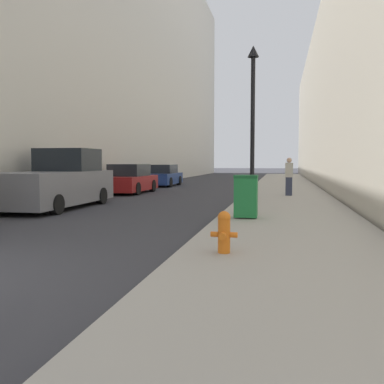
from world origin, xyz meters
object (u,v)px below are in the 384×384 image
Objects in this scene: lamppost at (253,112)px; pickup_truck at (58,183)px; parked_sedan_near at (130,180)px; pedestrian_on_sidewalk at (289,177)px; fire_hydrant at (224,231)px; parked_sedan_far at (163,176)px; trash_bin at (246,196)px.

pickup_truck is at bearing -162.37° from lamppost.
pedestrian_on_sidewalk is (8.08, -1.76, 0.29)m from parked_sedan_near.
fire_hydrant is at bearing -64.30° from parked_sedan_near.
lamppost is 8.82m from parked_sedan_near.
parked_sedan_far is (-6.86, 20.74, 0.15)m from fire_hydrant.
pickup_truck is 1.29× the size of parked_sedan_far.
parked_sedan_near is at bearing 115.70° from fire_hydrant.
parked_sedan_far is 2.54× the size of pedestrian_on_sidewalk.
pickup_truck reaches higher than trash_bin.
parked_sedan_far is at bearing 89.86° from pickup_truck.
trash_bin is 0.26× the size of parked_sedan_near.
trash_bin is (-0.00, 4.48, 0.22)m from fire_hydrant.
trash_bin is 0.27× the size of parked_sedan_far.
lamppost is at bearing 90.97° from fire_hydrant.
parked_sedan_far is at bearing 134.27° from pedestrian_on_sidewalk.
pickup_truck is (-6.89, 2.51, 0.16)m from trash_bin.
parked_sedan_near is at bearing 89.46° from pickup_truck.
fire_hydrant is 0.61× the size of trash_bin.
parked_sedan_far is 11.62m from pedestrian_on_sidewalk.
trash_bin is 7.34m from pickup_truck.
pickup_truck reaches higher than parked_sedan_far.
lamppost reaches higher than fire_hydrant.
fire_hydrant is at bearing -89.95° from trash_bin.
trash_bin is at bearing 90.05° from fire_hydrant.
parked_sedan_far is at bearing 112.87° from trash_bin.
parked_sedan_near is 6.56m from parked_sedan_far.
trash_bin is at bearing -67.13° from parked_sedan_far.
lamppost is 1.35× the size of parked_sedan_far.
fire_hydrant is 0.16× the size of parked_sedan_near.
trash_bin is 17.65m from parked_sedan_far.
pickup_truck reaches higher than parked_sedan_near.
fire_hydrant is at bearing -45.39° from pickup_truck.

